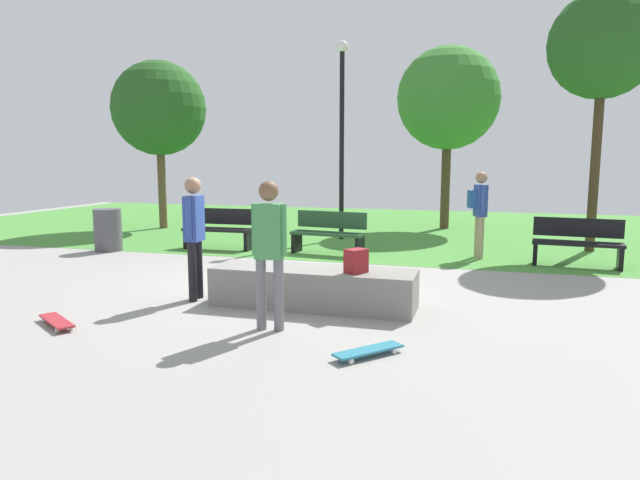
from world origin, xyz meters
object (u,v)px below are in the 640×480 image
object	(u,v)px
backpack_on_ledge	(356,261)
park_bench_near_lamppost	(329,232)
lamp_post	(342,123)
tree_broad_elm	(448,99)
skateboard_by_ledge	(368,350)
concrete_ledge	(313,288)
trash_bin	(108,230)
park_bench_near_path	(219,228)
pedestrian_with_backpack	(479,206)
park_bench_far_right	(577,241)
skateboard_spare	(57,321)
skater_watching	(194,228)
tree_slender_maple	(603,46)
tree_tall_oak	(159,109)
skater_performing_trick	(269,243)

from	to	relation	value
backpack_on_ledge	park_bench_near_lamppost	world-z (taller)	park_bench_near_lamppost
lamp_post	tree_broad_elm	bearing A→B (deg)	51.23
skateboard_by_ledge	lamp_post	world-z (taller)	lamp_post
concrete_ledge	trash_bin	bearing A→B (deg)	150.27
backpack_on_ledge	park_bench_near_path	bearing A→B (deg)	-105.07
concrete_ledge	lamp_post	world-z (taller)	lamp_post
pedestrian_with_backpack	park_bench_far_right	bearing A→B (deg)	-12.56
skateboard_spare	trash_bin	world-z (taller)	trash_bin
park_bench_far_right	trash_bin	size ratio (longest dim) A/B	1.75
skater_watching	park_bench_near_path	size ratio (longest dim) A/B	1.10
lamp_post	pedestrian_with_backpack	xyz separation A→B (m)	(3.38, -1.90, -1.85)
tree_slender_maple	tree_tall_oak	xyz separation A→B (m)	(-11.36, 1.07, -0.94)
backpack_on_ledge	tree_tall_oak	size ratio (longest dim) A/B	0.07
tree_broad_elm	tree_tall_oak	bearing A→B (deg)	-164.55
concrete_ledge	skateboard_by_ledge	distance (m)	2.11
pedestrian_with_backpack	trash_bin	bearing A→B (deg)	-170.45
skateboard_spare	tree_slender_maple	distance (m)	11.64
concrete_ledge	tree_tall_oak	distance (m)	10.49
skater_watching	tree_slender_maple	xyz separation A→B (m)	(6.27, 6.32, 3.34)
skateboard_spare	trash_bin	size ratio (longest dim) A/B	0.84
backpack_on_ledge	tree_slender_maple	xyz separation A→B (m)	(3.89, 6.33, 3.70)
skateboard_by_ledge	trash_bin	xyz separation A→B (m)	(-6.92, 5.07, 0.40)
backpack_on_ledge	pedestrian_with_backpack	bearing A→B (deg)	-166.33
skater_watching	skateboard_spare	size ratio (longest dim) A/B	2.28
skater_performing_trick	skateboard_spare	size ratio (longest dim) A/B	2.29
skateboard_spare	park_bench_far_right	bearing A→B (deg)	41.74
tree_slender_maple	trash_bin	xyz separation A→B (m)	(-10.30, -2.91, -3.93)
concrete_ledge	park_bench_near_lamppost	world-z (taller)	park_bench_near_lamppost
tree_slender_maple	lamp_post	xyz separation A→B (m)	(-5.76, 0.32, -1.48)
concrete_ledge	tree_slender_maple	xyz separation A→B (m)	(4.52, 6.21, 4.12)
skater_performing_trick	concrete_ledge	bearing A→B (deg)	81.18
skater_performing_trick	tree_tall_oak	distance (m)	11.04
trash_bin	tree_broad_elm	bearing A→B (deg)	41.85
park_bench_near_path	park_bench_near_lamppost	bearing A→B (deg)	0.32
park_bench_near_lamppost	skater_performing_trick	bearing A→B (deg)	-82.03
skateboard_by_ledge	tree_slender_maple	size ratio (longest dim) A/B	0.13
tree_slender_maple	lamp_post	distance (m)	5.95
park_bench_near_lamppost	tree_broad_elm	distance (m)	6.50
tree_broad_elm	trash_bin	world-z (taller)	tree_broad_elm
trash_bin	pedestrian_with_backpack	distance (m)	8.05
backpack_on_ledge	tree_broad_elm	size ratio (longest dim) A/B	0.06
concrete_ledge	park_bench_near_path	size ratio (longest dim) A/B	1.76
backpack_on_ledge	park_bench_far_right	xyz separation A→B (m)	(3.33, 4.34, -0.21)
skateboard_spare	concrete_ledge	bearing A→B (deg)	32.74
tree_slender_maple	concrete_ledge	bearing A→B (deg)	-126.01
skateboard_by_ledge	park_bench_near_lamppost	world-z (taller)	park_bench_near_lamppost
skater_watching	tree_slender_maple	size ratio (longest dim) A/B	0.32
backpack_on_ledge	skateboard_by_ledge	world-z (taller)	backpack_on_ledge
park_bench_near_path	tree_tall_oak	xyz separation A→B (m)	(-3.33, 3.05, 2.97)
backpack_on_ledge	lamp_post	xyz separation A→B (m)	(-1.87, 6.65, 2.22)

